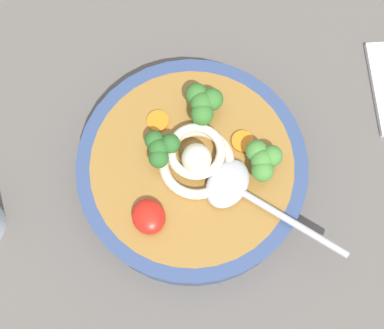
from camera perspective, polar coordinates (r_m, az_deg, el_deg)
The scene contains 10 objects.
table_slab at distance 66.78cm, azimuth -1.43°, elevation -1.44°, with size 137.65×137.65×3.18cm, color #5B5651.
soup_bowl at distance 62.72cm, azimuth 0.00°, elevation -0.61°, with size 26.59×26.59×4.95cm.
noodle_pile at distance 59.35cm, azimuth 0.52°, elevation 0.57°, with size 9.52×9.33×3.83cm.
soup_spoon at distance 59.05cm, azimuth 5.00°, elevation -2.75°, with size 16.18×12.39×1.60cm.
chili_sauce_dollop at distance 58.29cm, azimuth -4.68°, elevation -5.59°, with size 4.04×3.64×1.82cm, color red.
broccoli_floret_far at distance 60.22cm, azimuth 1.19°, elevation 6.62°, with size 5.09×4.38×4.02cm.
broccoli_floret_front at distance 58.63cm, azimuth 7.63°, elevation 0.54°, with size 4.79×4.12×3.79cm.
broccoli_floret_near_spoon at distance 58.82cm, azimuth -3.47°, elevation 1.77°, with size 4.38×3.77×3.47cm.
carrot_slice_extra_b at distance 62.02cm, azimuth -3.53°, elevation 4.77°, with size 2.58×2.58×0.43cm, color orange.
carrot_slice_extra_a at distance 61.26cm, azimuth 5.44°, elevation 2.48°, with size 2.57×2.57×0.51cm, color orange.
Camera 1 is at (-16.18, 5.52, 66.14)cm, focal length 49.68 mm.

